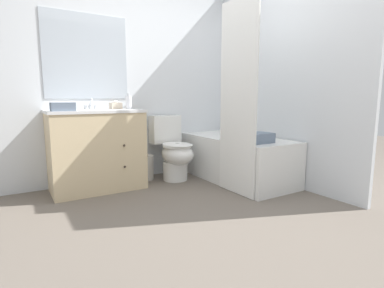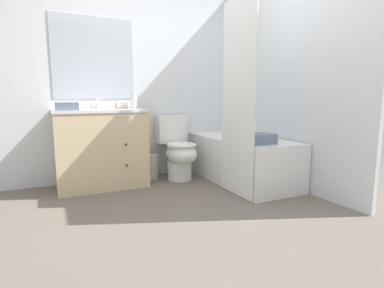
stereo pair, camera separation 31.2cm
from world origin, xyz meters
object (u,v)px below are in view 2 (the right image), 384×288
(bathtub, at_px, (241,159))
(soap_dispenser, at_px, (134,102))
(hand_towel_folded, at_px, (67,106))
(toilet, at_px, (178,150))
(bath_towel_folded, at_px, (260,139))
(vanity_cabinet, at_px, (101,148))
(wastebasket, at_px, (150,166))
(tissue_box, at_px, (121,105))
(sink_faucet, at_px, (97,106))

(bathtub, relative_size, soap_dispenser, 8.45)
(hand_towel_folded, bearing_deg, toilet, 4.29)
(bathtub, relative_size, bath_towel_folded, 5.24)
(vanity_cabinet, bearing_deg, wastebasket, 9.63)
(vanity_cabinet, distance_m, toilet, 0.92)
(bath_towel_folded, bearing_deg, toilet, 121.03)
(hand_towel_folded, xyz_separation_m, bath_towel_folded, (1.79, -0.80, -0.33))
(toilet, bearing_deg, wastebasket, 149.85)
(toilet, bearing_deg, bath_towel_folded, -58.97)
(tissue_box, relative_size, soap_dispenser, 0.69)
(vanity_cabinet, relative_size, soap_dispenser, 5.52)
(sink_faucet, bearing_deg, bathtub, -23.24)
(soap_dispenser, bearing_deg, tissue_box, 137.19)
(bathtub, distance_m, hand_towel_folded, 2.04)
(sink_faucet, xyz_separation_m, toilet, (0.91, -0.26, -0.55))
(bath_towel_folded, bearing_deg, hand_towel_folded, 155.93)
(wastebasket, relative_size, bath_towel_folded, 1.05)
(tissue_box, distance_m, bath_towel_folded, 1.66)
(vanity_cabinet, xyz_separation_m, sink_faucet, (-0.00, 0.19, 0.46))
(sink_faucet, bearing_deg, wastebasket, -7.87)
(toilet, height_order, soap_dispenser, soap_dispenser)
(wastebasket, relative_size, tissue_box, 2.46)
(soap_dispenser, distance_m, bath_towel_folded, 1.51)
(sink_faucet, xyz_separation_m, bathtub, (1.57, -0.67, -0.64))
(vanity_cabinet, relative_size, wastebasket, 3.25)
(sink_faucet, relative_size, toilet, 0.18)
(bathtub, bearing_deg, bath_towel_folded, -103.33)
(soap_dispenser, bearing_deg, bathtub, -24.41)
(bathtub, xyz_separation_m, hand_towel_folded, (-1.91, 0.31, 0.65))
(vanity_cabinet, bearing_deg, hand_towel_folded, -153.32)
(wastebasket, height_order, bath_towel_folded, bath_towel_folded)
(vanity_cabinet, bearing_deg, bathtub, -17.27)
(vanity_cabinet, distance_m, soap_dispenser, 0.65)
(vanity_cabinet, xyz_separation_m, hand_towel_folded, (-0.34, -0.17, 0.47))
(vanity_cabinet, relative_size, toilet, 1.25)
(sink_faucet, relative_size, wastebasket, 0.47)
(toilet, height_order, tissue_box, tissue_box)
(vanity_cabinet, height_order, wastebasket, vanity_cabinet)
(sink_faucet, distance_m, soap_dispenser, 0.42)
(bathtub, distance_m, tissue_box, 1.58)
(tissue_box, bearing_deg, hand_towel_folded, -152.22)
(toilet, xyz_separation_m, bath_towel_folded, (0.54, -0.89, 0.22))
(wastebasket, height_order, tissue_box, tissue_box)
(sink_faucet, distance_m, toilet, 1.10)
(wastebasket, bearing_deg, sink_faucet, 172.13)
(sink_faucet, relative_size, bathtub, 0.09)
(soap_dispenser, bearing_deg, vanity_cabinet, -173.66)
(vanity_cabinet, relative_size, bath_towel_folded, 3.42)
(wastebasket, distance_m, hand_towel_folded, 1.25)
(soap_dispenser, relative_size, bath_towel_folded, 0.62)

